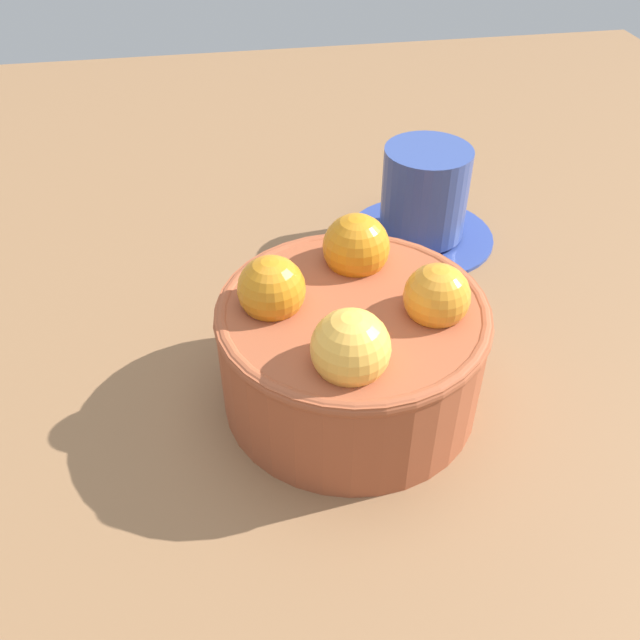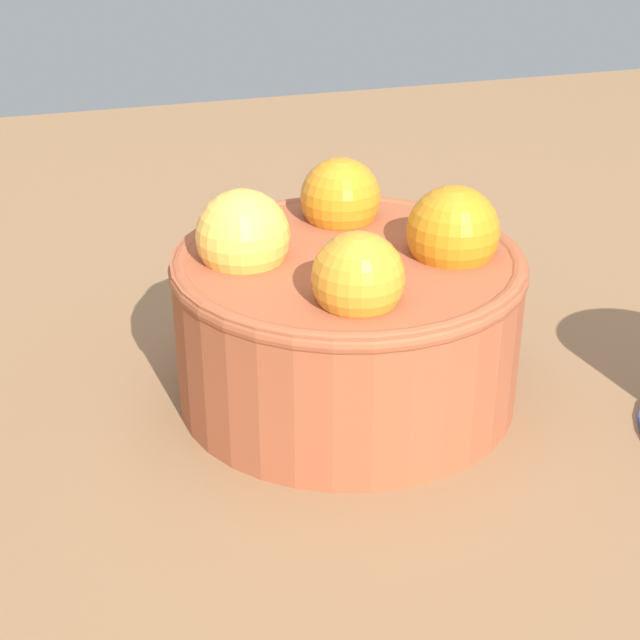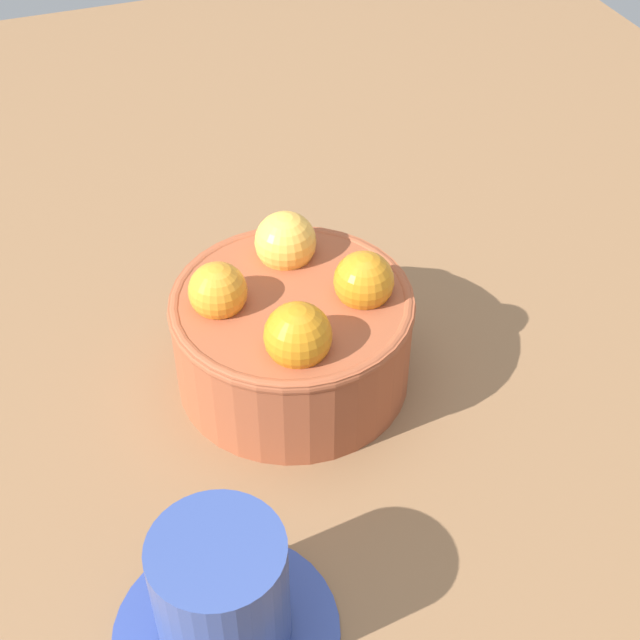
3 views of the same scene
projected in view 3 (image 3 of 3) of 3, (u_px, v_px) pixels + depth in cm
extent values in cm
cube|color=brown|center=(294.00, 395.00, 65.73)|extent=(136.78, 113.69, 3.96)
cylinder|color=#9E4C2D|center=(293.00, 339.00, 61.96)|extent=(16.18, 16.18, 7.28)
torus|color=#9E4C2D|center=(292.00, 303.00, 59.79)|extent=(16.38, 16.38, 1.00)
sphere|color=orange|center=(298.00, 336.00, 55.30)|extent=(4.25, 4.25, 4.25)
sphere|color=orange|center=(364.00, 281.00, 59.19)|extent=(4.01, 4.01, 4.01)
sphere|color=#F9B345|center=(285.00, 242.00, 62.32)|extent=(4.27, 4.27, 4.27)
sphere|color=orange|center=(218.00, 291.00, 58.43)|extent=(3.87, 3.87, 3.87)
cylinder|color=#2E428E|center=(226.00, 631.00, 49.55)|extent=(12.49, 12.49, 0.60)
cylinder|color=#33478C|center=(221.00, 590.00, 46.81)|extent=(7.12, 7.12, 7.57)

